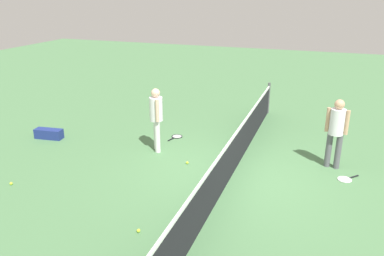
# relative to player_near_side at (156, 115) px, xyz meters

# --- Properties ---
(ground_plane) EXTENTS (40.00, 40.00, 0.00)m
(ground_plane) POSITION_rel_player_near_side_xyz_m (0.72, 2.23, -1.01)
(ground_plane) COLOR #4C7A4C
(court_net) EXTENTS (10.09, 0.09, 1.07)m
(court_net) POSITION_rel_player_near_side_xyz_m (0.72, 2.23, -0.51)
(court_net) COLOR #4C4C51
(court_net) RESTS_ON ground_plane
(player_near_side) EXTENTS (0.49, 0.47, 1.70)m
(player_near_side) POSITION_rel_player_near_side_xyz_m (0.00, 0.00, 0.00)
(player_near_side) COLOR white
(player_near_side) RESTS_ON ground_plane
(player_far_side) EXTENTS (0.40, 0.53, 1.70)m
(player_far_side) POSITION_rel_player_near_side_xyz_m (-0.51, 4.39, 0.00)
(player_far_side) COLOR #595960
(player_far_side) RESTS_ON ground_plane
(tennis_racket_near_player) EXTENTS (0.61, 0.38, 0.03)m
(tennis_racket_near_player) POSITION_rel_player_near_side_xyz_m (-1.07, 0.11, -1.00)
(tennis_racket_near_player) COLOR black
(tennis_racket_near_player) RESTS_ON ground_plane
(tennis_racket_far_player) EXTENTS (0.54, 0.53, 0.03)m
(tennis_racket_far_player) POSITION_rel_player_near_side_xyz_m (0.07, 4.71, -1.00)
(tennis_racket_far_player) COLOR white
(tennis_racket_far_player) RESTS_ON ground_plane
(tennis_ball_near_player) EXTENTS (0.07, 0.07, 0.07)m
(tennis_ball_near_player) POSITION_rel_player_near_side_xyz_m (3.45, 1.22, -0.98)
(tennis_ball_near_player) COLOR #C6E033
(tennis_ball_near_player) RESTS_ON ground_plane
(tennis_ball_midcourt) EXTENTS (0.07, 0.07, 0.07)m
(tennis_ball_midcourt) POSITION_rel_player_near_side_xyz_m (2.84, -2.24, -0.98)
(tennis_ball_midcourt) COLOR #C6E033
(tennis_ball_midcourt) RESTS_ON ground_plane
(tennis_ball_baseline) EXTENTS (0.07, 0.07, 0.07)m
(tennis_ball_baseline) POSITION_rel_player_near_side_xyz_m (0.52, 1.05, -0.98)
(tennis_ball_baseline) COLOR #C6E033
(tennis_ball_baseline) RESTS_ON ground_plane
(equipment_bag) EXTENTS (0.38, 0.83, 0.28)m
(equipment_bag) POSITION_rel_player_near_side_xyz_m (0.26, -3.35, -0.87)
(equipment_bag) COLOR navy
(equipment_bag) RESTS_ON ground_plane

